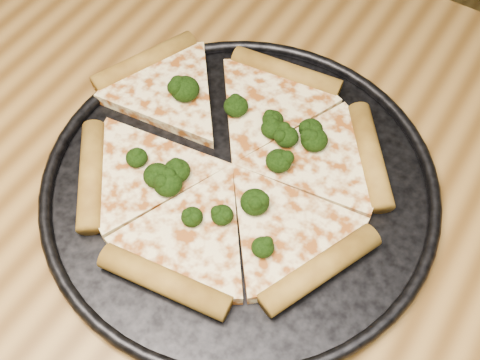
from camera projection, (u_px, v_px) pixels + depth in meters
The scene contains 4 objects.
dining_table at pixel (214, 280), 0.69m from camera, with size 1.20×0.90×0.75m.
pizza_pan at pixel (240, 184), 0.64m from camera, with size 0.40×0.40×0.02m.
pizza at pixel (229, 161), 0.65m from camera, with size 0.37×0.32×0.02m.
broccoli_florets at pixel (231, 152), 0.64m from camera, with size 0.20×0.17×0.02m.
Camera 1 is at (0.18, -0.24, 1.29)m, focal length 47.83 mm.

